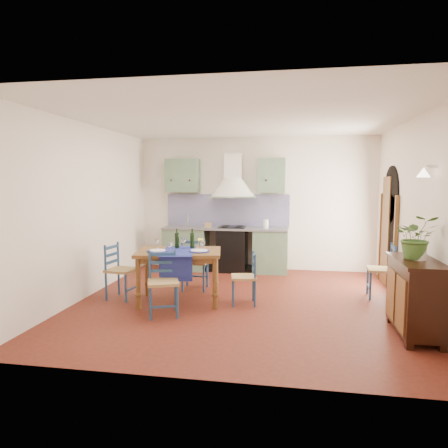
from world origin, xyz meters
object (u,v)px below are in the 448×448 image
(chair_near, at_px, (163,282))
(potted_plant, at_px, (417,237))
(sideboard, at_px, (415,295))
(dining_table, at_px, (179,257))

(chair_near, xyz_separation_m, potted_plant, (3.24, -0.18, 0.74))
(chair_near, height_order, sideboard, sideboard)
(sideboard, height_order, potted_plant, potted_plant)
(sideboard, bearing_deg, chair_near, 176.02)
(dining_table, height_order, sideboard, dining_table)
(sideboard, bearing_deg, dining_table, 165.27)
(chair_near, bearing_deg, potted_plant, -3.21)
(potted_plant, bearing_deg, sideboard, -79.79)
(potted_plant, bearing_deg, chair_near, 176.79)
(chair_near, bearing_deg, sideboard, -3.98)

